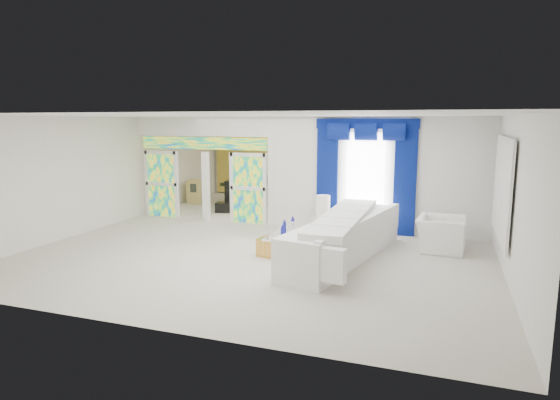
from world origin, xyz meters
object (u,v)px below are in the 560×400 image
at_px(coffee_table, 288,241).
at_px(console_table, 334,226).
at_px(armchair, 441,234).
at_px(grand_piano, 250,191).
at_px(white_sofa, 345,239).

height_order(coffee_table, console_table, console_table).
bearing_deg(coffee_table, armchair, 17.80).
distance_m(coffee_table, grand_piano, 6.08).
xyz_separation_m(armchair, grand_piano, (-6.41, 4.16, 0.08)).
height_order(console_table, grand_piano, grand_piano).
relative_size(coffee_table, console_table, 1.44).
relative_size(console_table, grand_piano, 0.68).
bearing_deg(white_sofa, coffee_table, 178.94).
distance_m(coffee_table, console_table, 1.92).
bearing_deg(armchair, white_sofa, 129.51).
distance_m(white_sofa, coffee_table, 1.40).
bearing_deg(armchair, grand_piano, 61.42).
bearing_deg(white_sofa, armchair, 46.58).
distance_m(white_sofa, console_table, 2.23).
bearing_deg(armchair, console_table, 78.33).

